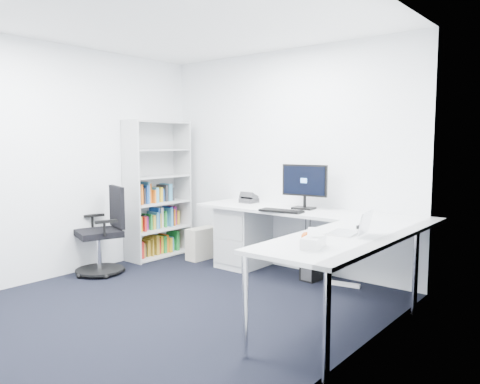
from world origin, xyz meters
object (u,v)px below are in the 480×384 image
Objects in this scene: bookshelf at (158,189)px; laptop at (344,221)px; task_chair at (98,231)px; l_desk at (289,251)px; monitor at (304,186)px.

laptop is at bearing -12.30° from bookshelf.
l_desk is at bearing 44.18° from task_chair.
monitor is at bearing 126.33° from laptop.
task_chair reaches higher than l_desk.
l_desk is 1.25m from laptop.
monitor is at bearing 10.15° from bookshelf.
bookshelf is at bearing -176.39° from monitor.
l_desk is at bearing 138.40° from laptop.
bookshelf is 1.78× the size of task_chair.
bookshelf is 1.11m from task_chair.
l_desk is at bearing -1.32° from bookshelf.
task_chair reaches higher than laptop.
l_desk is 2.24m from bookshelf.
monitor is (1.99, 1.40, 0.55)m from task_chair.
bookshelf is at bearing 178.68° from l_desk.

